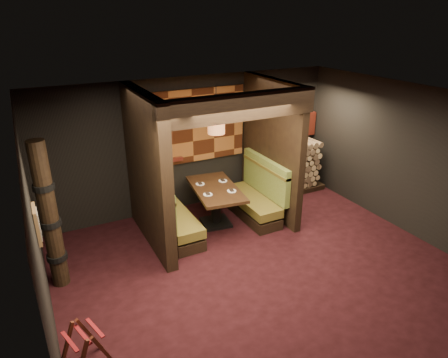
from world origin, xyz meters
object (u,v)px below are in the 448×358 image
firewood_stack (289,167)px  totem_column (50,218)px  booth_bench_left (171,218)px  booth_bench_right (256,198)px  luggage_rack (85,348)px  dining_table (216,198)px  pendant_lamp (216,122)px

firewood_stack → totem_column: bearing=-166.8°
booth_bench_left → booth_bench_right: bearing=0.0°
booth_bench_right → luggage_rack: bearing=-147.5°
booth_bench_right → firewood_stack: 1.54m
totem_column → firewood_stack: totem_column is taller
totem_column → booth_bench_right: bearing=7.9°
dining_table → pendant_lamp: bearing=-90.0°
luggage_rack → totem_column: size_ratio=0.30×
pendant_lamp → luggage_rack: (-2.98, -2.47, -1.84)m
firewood_stack → booth_bench_right: bearing=-152.7°
booth_bench_right → firewood_stack: bearing=27.3°
luggage_rack → totem_column: (-0.08, 1.93, 0.85)m
dining_table → booth_bench_right: bearing=-2.5°
pendant_lamp → totem_column: pendant_lamp is taller
booth_bench_right → firewood_stack: (1.35, 0.70, 0.21)m
booth_bench_right → pendant_lamp: pendant_lamp is taller
dining_table → pendant_lamp: 1.59m
luggage_rack → firewood_stack: size_ratio=0.41×
luggage_rack → totem_column: 2.11m
dining_table → luggage_rack: (-2.98, -2.52, -0.25)m
booth_bench_left → booth_bench_right: same height
totem_column → booth_bench_left: bearing=14.8°
booth_bench_left → luggage_rack: 3.19m
dining_table → luggage_rack: size_ratio=2.31×
pendant_lamp → dining_table: bearing=90.0°
booth_bench_left → dining_table: size_ratio=0.97×
dining_table → firewood_stack: bearing=16.2°
dining_table → booth_bench_left: bearing=-177.7°
booth_bench_left → pendant_lamp: size_ratio=1.76×
booth_bench_right → dining_table: size_ratio=0.97×
booth_bench_right → totem_column: bearing=-172.1°
pendant_lamp → booth_bench_right: bearing=0.7°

